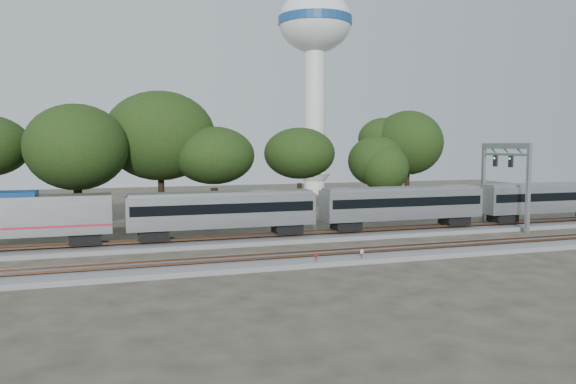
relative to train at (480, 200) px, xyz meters
name	(u,v)px	position (x,y,z in m)	size (l,w,h in m)	color
ground	(272,253)	(-25.26, -6.00, -3.20)	(160.00, 160.00, 0.00)	#383328
track_far	(254,240)	(-25.26, 0.00, -3.00)	(160.00, 5.00, 0.73)	slate
track_near	(287,260)	(-25.26, -10.00, -3.00)	(160.00, 5.00, 0.73)	slate
train	(480,200)	(0.00, 0.00, 0.00)	(109.03, 3.11, 4.59)	silver
switch_stand_red	(316,258)	(-23.62, -12.16, -2.51)	(0.32, 0.17, 1.08)	#512D19
switch_stand_white	(362,255)	(-19.82, -12.06, -2.48)	(0.34, 0.17, 1.12)	#512D19
switch_lever	(372,259)	(-18.60, -11.41, -3.05)	(0.50, 0.30, 0.30)	#512D19
water_tower	(315,44)	(-1.14, 47.57, 24.54)	(13.53, 13.53, 37.45)	silver
signal_gantry	(505,166)	(3.08, 0.00, 3.61)	(0.65, 7.69, 9.35)	gray
tree_2	(77,147)	(-41.24, 10.71, 5.70)	(9.06, 9.06, 12.77)	black
tree_3	(160,136)	(-32.48, 14.16, 6.95)	(10.33, 10.33, 14.56)	black
tree_4	(214,156)	(-26.88, 11.51, 4.74)	(8.09, 8.09, 11.40)	black
tree_5	(300,153)	(-15.41, 15.18, 4.88)	(8.23, 8.23, 11.60)	black
tree_6	(376,161)	(-4.82, 15.11, 3.82)	(7.16, 7.16, 10.09)	black
tree_7	(408,143)	(4.13, 22.66, 6.23)	(9.60, 9.60, 13.53)	black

